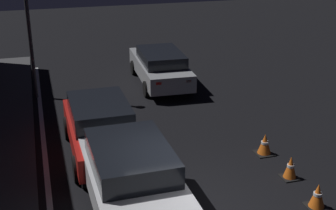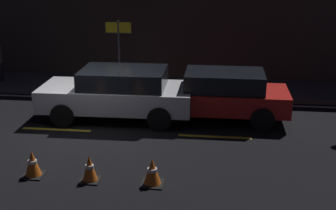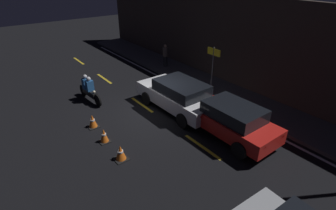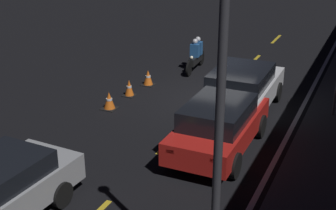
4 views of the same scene
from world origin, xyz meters
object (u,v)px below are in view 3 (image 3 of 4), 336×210
at_px(traffic_cone_near, 93,121).
at_px(shop_sign, 213,60).
at_px(pedestrian, 165,55).
at_px(motorcycle, 89,89).
at_px(taxi_red, 230,119).
at_px(traffic_cone_far, 121,153).
at_px(traffic_cone_mid, 104,136).
at_px(sedan_white, 179,95).

bearing_deg(traffic_cone_near, shop_sign, 86.08).
bearing_deg(pedestrian, shop_sign, -3.17).
bearing_deg(motorcycle, taxi_red, 22.53).
bearing_deg(taxi_red, shop_sign, -36.27).
distance_m(traffic_cone_near, traffic_cone_far, 2.73).
distance_m(traffic_cone_mid, shop_sign, 7.21).
bearing_deg(sedan_white, traffic_cone_mid, 92.72).
height_order(sedan_white, traffic_cone_near, sedan_white).
xyz_separation_m(traffic_cone_near, shop_sign, (0.47, 6.91, 1.55)).
relative_size(sedan_white, traffic_cone_mid, 7.46).
xyz_separation_m(sedan_white, shop_sign, (-0.61, 2.87, 1.02)).
relative_size(taxi_red, shop_sign, 1.75).
relative_size(sedan_white, traffic_cone_far, 7.50).
distance_m(sedan_white, traffic_cone_mid, 4.16).
xyz_separation_m(traffic_cone_near, traffic_cone_mid, (1.34, -0.08, 0.00)).
bearing_deg(pedestrian, traffic_cone_far, -46.10).
distance_m(taxi_red, traffic_cone_far, 4.59).
distance_m(sedan_white, traffic_cone_far, 4.46).
height_order(traffic_cone_near, traffic_cone_mid, traffic_cone_mid).
height_order(sedan_white, motorcycle, sedan_white).
relative_size(motorcycle, traffic_cone_mid, 3.78).
xyz_separation_m(traffic_cone_near, traffic_cone_far, (2.73, -0.08, -0.00)).
relative_size(taxi_red, traffic_cone_near, 6.88).
bearing_deg(shop_sign, traffic_cone_near, -93.92).
distance_m(sedan_white, taxi_red, 3.01).
relative_size(sedan_white, motorcycle, 1.97).
relative_size(taxi_red, pedestrian, 2.76).
bearing_deg(traffic_cone_mid, motorcycle, 165.44).
height_order(sedan_white, traffic_cone_mid, sedan_white).
bearing_deg(pedestrian, motorcycle, -75.36).
bearing_deg(motorcycle, shop_sign, 58.60).
relative_size(taxi_red, traffic_cone_far, 6.91).
bearing_deg(traffic_cone_far, motorcycle, 169.20).
distance_m(traffic_cone_far, shop_sign, 7.50).
xyz_separation_m(sedan_white, motorcycle, (-3.69, -3.09, -0.17)).
relative_size(sedan_white, traffic_cone_near, 7.47).
height_order(traffic_cone_mid, pedestrian, pedestrian).
xyz_separation_m(motorcycle, pedestrian, (-1.63, 6.23, 0.28)).
bearing_deg(traffic_cone_far, pedestrian, 133.90).
xyz_separation_m(motorcycle, traffic_cone_far, (5.35, -1.02, -0.35)).
bearing_deg(traffic_cone_far, traffic_cone_mid, -179.66).
xyz_separation_m(motorcycle, traffic_cone_near, (2.61, -0.94, -0.35)).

